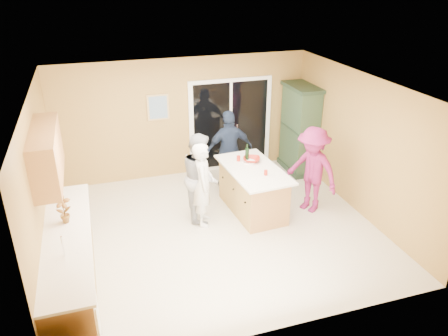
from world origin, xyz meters
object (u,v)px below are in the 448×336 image
object	(u,v)px
woman_white	(203,185)
green_hutch	(300,130)
woman_grey	(200,177)
woman_navy	(229,150)
woman_magenta	(312,170)
kitchen_island	(253,191)

from	to	relation	value
woman_white	green_hutch	bearing A→B (deg)	-42.12
woman_grey	woman_navy	world-z (taller)	woman_navy
woman_white	woman_magenta	size ratio (longest dim) A/B	0.93
woman_navy	woman_magenta	bearing A→B (deg)	130.96
woman_grey	woman_navy	bearing A→B (deg)	-32.85
green_hutch	woman_white	size ratio (longest dim) A/B	1.26
woman_white	woman_magenta	distance (m)	2.07
green_hutch	woman_white	distance (m)	3.10
woman_white	woman_navy	size ratio (longest dim) A/B	0.92
woman_navy	woman_grey	bearing A→B (deg)	47.43
kitchen_island	woman_grey	distance (m)	1.07
green_hutch	woman_grey	xyz separation A→B (m)	(-2.65, -1.35, -0.14)
woman_magenta	woman_white	bearing A→B (deg)	-122.08
woman_grey	woman_magenta	bearing A→B (deg)	-91.27
woman_white	woman_navy	bearing A→B (deg)	-19.21
kitchen_island	green_hutch	size ratio (longest dim) A/B	0.89
kitchen_island	woman_navy	world-z (taller)	woman_navy
green_hutch	woman_white	bearing A→B (deg)	-148.99
green_hutch	woman_navy	xyz separation A→B (m)	(-1.78, -0.39, -0.12)
green_hutch	woman_navy	world-z (taller)	green_hutch
kitchen_island	woman_magenta	xyz separation A→B (m)	(1.07, -0.28, 0.42)
woman_grey	woman_magenta	size ratio (longest dim) A/B	0.98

